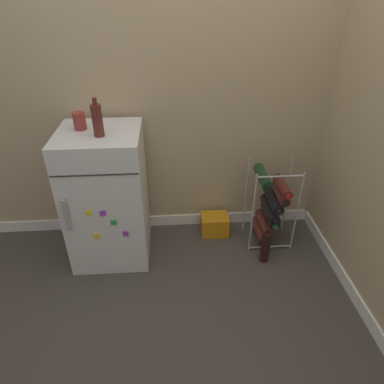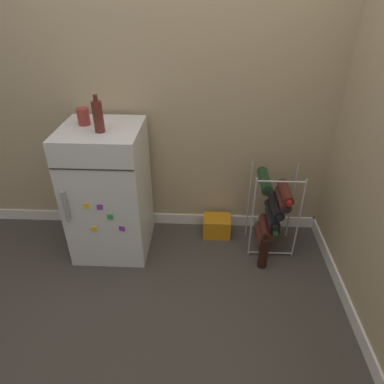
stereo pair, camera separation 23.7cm
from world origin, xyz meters
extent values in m
plane|color=#423D38|center=(0.00, 0.00, 0.00)|extent=(14.00, 14.00, 0.00)
cube|color=tan|center=(0.00, 0.68, 1.25)|extent=(7.08, 0.06, 2.50)
cube|color=white|center=(0.00, 0.65, 0.04)|extent=(7.08, 0.01, 0.09)
cube|color=silver|center=(-0.51, 0.37, 0.47)|extent=(0.51, 0.50, 0.94)
cube|color=#2D2D2D|center=(-0.51, 0.12, 0.77)|extent=(0.50, 0.00, 0.01)
cube|color=#9E9EA3|center=(-0.71, 0.10, 0.52)|extent=(0.02, 0.02, 0.22)
cube|color=yellow|center=(-0.57, 0.11, 0.34)|extent=(0.04, 0.01, 0.04)
cube|color=yellow|center=(-0.59, 0.11, 0.52)|extent=(0.04, 0.01, 0.04)
cube|color=purple|center=(-0.50, 0.11, 0.51)|extent=(0.04, 0.02, 0.04)
cube|color=purple|center=(-0.38, 0.11, 0.34)|extent=(0.04, 0.01, 0.04)
cube|color=green|center=(-0.45, 0.11, 0.43)|extent=(0.04, 0.01, 0.04)
cylinder|color=#B2B2B7|center=(0.48, 0.29, 0.32)|extent=(0.01, 0.01, 0.64)
cylinder|color=#B2B2B7|center=(0.80, 0.29, 0.32)|extent=(0.01, 0.01, 0.64)
cylinder|color=#B2B2B7|center=(0.48, 0.52, 0.32)|extent=(0.01, 0.01, 0.64)
cylinder|color=#B2B2B7|center=(0.80, 0.52, 0.32)|extent=(0.01, 0.01, 0.64)
cylinder|color=#B2B2B7|center=(0.64, 0.29, 0.02)|extent=(0.32, 0.01, 0.01)
cylinder|color=#B2B2B7|center=(0.64, 0.29, 0.62)|extent=(0.32, 0.01, 0.01)
cylinder|color=#56231E|center=(0.58, 0.41, 0.08)|extent=(0.08, 0.27, 0.08)
cylinder|color=black|center=(0.58, 0.26, 0.08)|extent=(0.04, 0.02, 0.04)
cylinder|color=#56231E|center=(0.61, 0.41, 0.16)|extent=(0.07, 0.28, 0.07)
cylinder|color=black|center=(0.61, 0.26, 0.16)|extent=(0.03, 0.02, 0.03)
cylinder|color=black|center=(0.65, 0.41, 0.23)|extent=(0.07, 0.27, 0.07)
cylinder|color=#2D7033|center=(0.65, 0.26, 0.23)|extent=(0.03, 0.02, 0.03)
cylinder|color=black|center=(0.64, 0.41, 0.29)|extent=(0.07, 0.30, 0.07)
cylinder|color=black|center=(0.64, 0.25, 0.29)|extent=(0.03, 0.02, 0.03)
cylinder|color=black|center=(0.66, 0.41, 0.36)|extent=(0.08, 0.28, 0.08)
cylinder|color=black|center=(0.66, 0.25, 0.36)|extent=(0.04, 0.02, 0.04)
cylinder|color=#56231E|center=(0.70, 0.41, 0.42)|extent=(0.08, 0.25, 0.08)
cylinder|color=black|center=(0.70, 0.27, 0.42)|extent=(0.04, 0.02, 0.04)
cylinder|color=#56231E|center=(0.71, 0.41, 0.47)|extent=(0.07, 0.26, 0.07)
cylinder|color=red|center=(0.71, 0.27, 0.47)|extent=(0.03, 0.02, 0.03)
cylinder|color=#19381E|center=(0.56, 0.41, 0.56)|extent=(0.08, 0.27, 0.08)
cylinder|color=black|center=(0.56, 0.26, 0.56)|extent=(0.04, 0.02, 0.04)
cube|color=orange|center=(0.25, 0.52, 0.08)|extent=(0.21, 0.16, 0.16)
cylinder|color=maroon|center=(-0.62, 0.41, 0.99)|extent=(0.08, 0.08, 0.11)
cylinder|color=#56231E|center=(-0.49, 0.30, 1.03)|extent=(0.06, 0.06, 0.19)
cylinder|color=#56231E|center=(-0.49, 0.30, 1.14)|extent=(0.03, 0.03, 0.04)
cylinder|color=black|center=(0.57, 0.18, 0.12)|extent=(0.06, 0.06, 0.25)
cylinder|color=black|center=(0.57, 0.18, 0.27)|extent=(0.03, 0.03, 0.04)
camera|label=1|loc=(-0.08, -1.62, 1.71)|focal=32.00mm
camera|label=2|loc=(0.16, -1.63, 1.71)|focal=32.00mm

